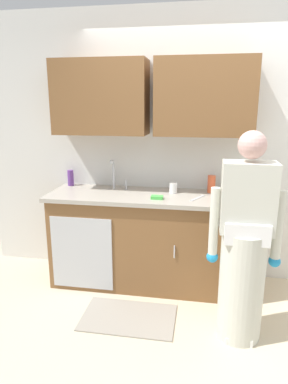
{
  "coord_description": "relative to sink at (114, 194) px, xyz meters",
  "views": [
    {
      "loc": [
        -0.05,
        -2.48,
        1.8
      ],
      "look_at": [
        -0.57,
        0.55,
        1.0
      ],
      "focal_mm": 32.03,
      "sensor_mm": 36.0,
      "label": 1
    }
  ],
  "objects": [
    {
      "name": "knife_on_counter",
      "position": [
        0.82,
        -0.08,
        0.02
      ],
      "size": [
        0.13,
        0.22,
        0.01
      ],
      "primitive_type": "cube",
      "rotation": [
        0.0,
        0.0,
        4.23
      ],
      "color": "silver",
      "rests_on": "countertop"
    },
    {
      "name": "sponge",
      "position": [
        0.45,
        -0.16,
        0.03
      ],
      "size": [
        0.11,
        0.07,
        0.03
      ],
      "primitive_type": "cube",
      "color": "#4CBF4C",
      "rests_on": "countertop"
    },
    {
      "name": "cup_by_sink",
      "position": [
        0.58,
        0.09,
        0.07
      ],
      "size": [
        0.08,
        0.08,
        0.1
      ],
      "primitive_type": "cylinder",
      "color": "white",
      "rests_on": "countertop"
    },
    {
      "name": "ground_plane",
      "position": [
        0.9,
        -0.71,
        -0.93
      ],
      "size": [
        9.0,
        9.0,
        0.0
      ],
      "primitive_type": "plane",
      "color": "beige"
    },
    {
      "name": "counter_cabinet",
      "position": [
        0.35,
        -0.01,
        -0.48
      ],
      "size": [
        1.9,
        0.62,
        0.9
      ],
      "color": "brown",
      "rests_on": "ground"
    },
    {
      "name": "countertop",
      "position": [
        0.35,
        -0.01,
        -0.01
      ],
      "size": [
        1.96,
        0.66,
        0.04
      ],
      "primitive_type": "cube",
      "color": "#A8A093",
      "rests_on": "counter_cabinet"
    },
    {
      "name": "bottle_water_short",
      "position": [
        1.17,
        0.21,
        0.1
      ],
      "size": [
        0.08,
        0.08,
        0.17
      ],
      "primitive_type": "cylinder",
      "color": "#2D8C4C",
      "rests_on": "countertop"
    },
    {
      "name": "bottle_cleaner_spray",
      "position": [
        -0.53,
        0.21,
        0.1
      ],
      "size": [
        0.06,
        0.06,
        0.17
      ],
      "primitive_type": "cylinder",
      "color": "#66388C",
      "rests_on": "countertop"
    },
    {
      "name": "sink",
      "position": [
        0.0,
        0.0,
        0.0
      ],
      "size": [
        0.5,
        0.36,
        0.35
      ],
      "color": "#B7BABF",
      "rests_on": "counter_cabinet"
    },
    {
      "name": "floor_mat",
      "position": [
        0.28,
        -0.66,
        -0.92
      ],
      "size": [
        0.8,
        0.5,
        0.01
      ],
      "primitive_type": "cube",
      "color": "gray",
      "rests_on": "ground"
    },
    {
      "name": "bottle_soap",
      "position": [
        0.95,
        0.16,
        0.1
      ],
      "size": [
        0.08,
        0.08,
        0.17
      ],
      "primitive_type": "cylinder",
      "color": "#E05933",
      "rests_on": "countertop"
    },
    {
      "name": "person_at_sink",
      "position": [
        1.19,
        -0.72,
        -0.23
      ],
      "size": [
        0.55,
        0.34,
        1.62
      ],
      "color": "white",
      "rests_on": "ground"
    },
    {
      "name": "kitchen_wall_with_uppers",
      "position": [
        0.76,
        0.29,
        0.55
      ],
      "size": [
        4.8,
        0.44,
        2.7
      ],
      "color": "silver",
      "rests_on": "ground"
    }
  ]
}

